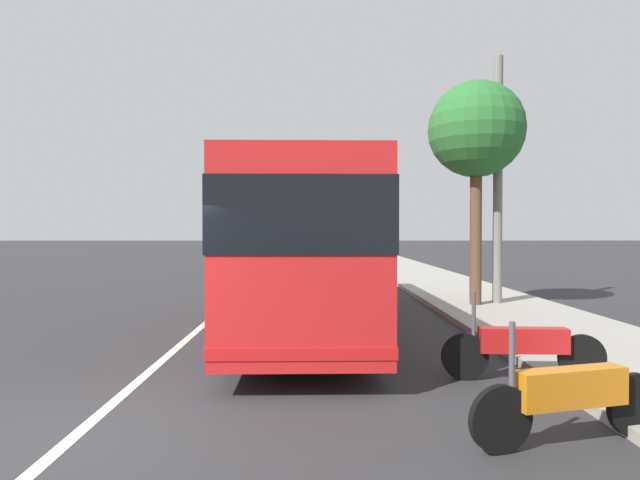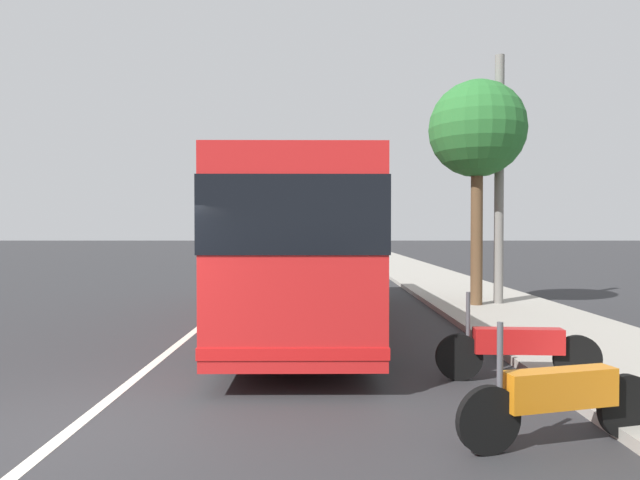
% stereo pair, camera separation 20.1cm
% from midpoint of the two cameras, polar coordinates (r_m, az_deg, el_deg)
% --- Properties ---
extents(ground_plane, '(220.00, 220.00, 0.00)m').
position_cam_midpoint_polar(ground_plane, '(6.64, -24.54, -18.24)').
color(ground_plane, '#2D2D30').
extents(sidewalk_curb, '(110.00, 3.60, 0.14)m').
position_cam_midpoint_polar(sidewalk_curb, '(16.60, 17.65, -6.33)').
color(sidewalk_curb, '#9E998E').
rests_on(sidewalk_curb, ground).
extents(lane_divider_line, '(110.00, 0.16, 0.01)m').
position_cam_midpoint_polar(lane_divider_line, '(16.06, -9.41, -6.78)').
color(lane_divider_line, silver).
rests_on(lane_divider_line, ground).
extents(coach_bus, '(11.37, 2.62, 3.33)m').
position_cam_midpoint_polar(coach_bus, '(12.44, -1.32, -0.22)').
color(coach_bus, red).
rests_on(coach_bus, ground).
extents(motorcycle_mid_row, '(0.65, 2.24, 1.29)m').
position_cam_midpoint_polar(motorcycle_mid_row, '(6.15, 25.03, -14.99)').
color(motorcycle_mid_row, black).
rests_on(motorcycle_mid_row, ground).
extents(motorcycle_angled, '(0.31, 2.35, 1.29)m').
position_cam_midpoint_polar(motorcycle_angled, '(8.39, 20.95, -10.64)').
color(motorcycle_angled, black).
rests_on(motorcycle_angled, ground).
extents(car_oncoming, '(4.53, 2.14, 1.46)m').
position_cam_midpoint_polar(car_oncoming, '(29.99, 0.32, -1.79)').
color(car_oncoming, navy).
rests_on(car_oncoming, ground).
extents(car_far_distant, '(4.13, 1.88, 1.48)m').
position_cam_midpoint_polar(car_far_distant, '(33.46, -8.47, -1.49)').
color(car_far_distant, gray).
rests_on(car_far_distant, ground).
extents(car_ahead_same_lane, '(4.55, 2.12, 1.58)m').
position_cam_midpoint_polar(car_ahead_same_lane, '(44.74, -5.68, -0.84)').
color(car_ahead_same_lane, silver).
rests_on(car_ahead_same_lane, ground).
extents(roadside_tree_mid_block, '(2.63, 2.63, 6.28)m').
position_cam_midpoint_polar(roadside_tree_mid_block, '(15.54, 16.78, 11.05)').
color(roadside_tree_mid_block, brown).
rests_on(roadside_tree_mid_block, ground).
extents(utility_pole, '(0.26, 0.26, 7.07)m').
position_cam_midpoint_polar(utility_pole, '(15.88, 18.90, 5.86)').
color(utility_pole, slate).
rests_on(utility_pole, ground).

